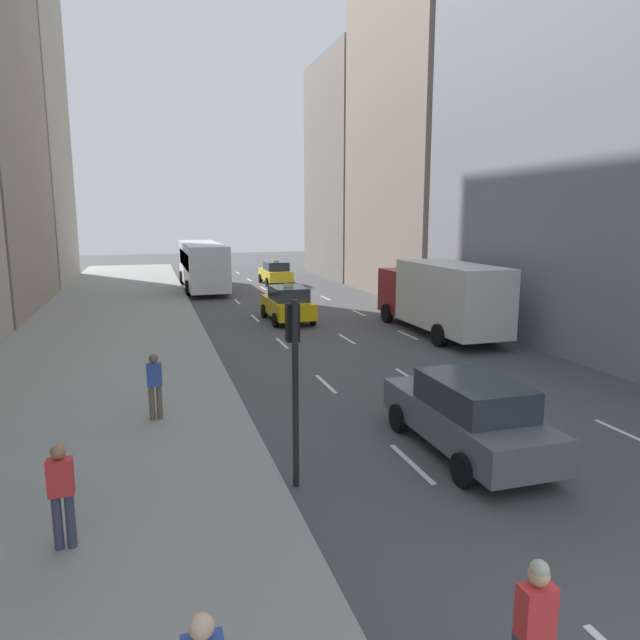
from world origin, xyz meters
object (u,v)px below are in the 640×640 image
Objects in this scene: pedestrian_mid_block at (61,491)px; taxi_lead at (288,304)px; pedestrian_far_walking at (155,383)px; box_truck at (440,295)px; skateboarder at (535,631)px; traffic_light_pole at (294,362)px; sedan_black_near at (467,414)px; city_bus at (202,264)px; taxi_second at (276,273)px.

taxi_lead is at bearing 66.74° from pedestrian_mid_block.
pedestrian_far_walking is at bearing 75.36° from pedestrian_mid_block.
box_truck is 18.95m from pedestrian_mid_block.
pedestrian_mid_block is 5.56m from pedestrian_far_walking.
skateboarder is (-2.91, -22.66, 0.08)m from taxi_lead.
box_truck is 2.33× the size of traffic_light_pole.
taxi_lead is 16.57m from sedan_black_near.
sedan_black_near is 7.43m from pedestrian_far_walking.
sedan_black_near is 30.86m from city_bus.
box_truck is (5.60, 11.62, 0.84)m from sedan_black_near.
sedan_black_near is at bearing -94.99° from taxi_second.
traffic_light_pole is at bearing -174.62° from sedan_black_near.
taxi_second is 2.67× the size of pedestrian_mid_block.
sedan_black_near is at bearing 12.27° from pedestrian_mid_block.
taxi_second is 1.22× the size of traffic_light_pole.
pedestrian_far_walking is at bearing -108.03° from taxi_second.
skateboarder is 1.06× the size of pedestrian_far_walking.
box_truck is (5.60, -4.95, 0.83)m from taxi_lead.
pedestrian_mid_block is (-7.86, -1.71, 0.20)m from sedan_black_near.
box_truck reaches higher than sedan_black_near.
box_truck reaches higher than pedestrian_mid_block.
taxi_lead reaches higher than sedan_black_near.
pedestrian_far_walking is at bearing 109.93° from skateboarder.
pedestrian_mid_block is (-5.04, -32.42, -0.72)m from city_bus.
taxi_lead is 1.22× the size of traffic_light_pole.
skateboarder is 1.06× the size of pedestrian_mid_block.
taxi_lead is 19.89m from pedestrian_mid_block.
pedestrian_mid_block is at bearing -113.26° from taxi_lead.
city_bus reaches higher than box_truck.
traffic_light_pole reaches higher than box_truck.
city_bus is 20.87m from box_truck.
traffic_light_pole reaches higher than taxi_lead.
city_bus is (-5.61, -1.38, 0.91)m from taxi_second.
pedestrian_mid_block is (-13.46, -13.33, -0.64)m from box_truck.
skateboarder is 10.39m from pedestrian_far_walking.
taxi_second is 2.67× the size of pedestrian_far_walking.
taxi_second is 33.20m from traffic_light_pole.
pedestrian_mid_block is (-10.66, -33.80, 0.19)m from taxi_second.
pedestrian_mid_block is at bearing -135.27° from box_truck.
pedestrian_far_walking is (1.41, 5.38, 0.00)m from pedestrian_mid_block.
traffic_light_pole is (-1.14, -31.09, 0.62)m from city_bus.
sedan_black_near is (-2.80, -32.09, -0.01)m from taxi_second.
city_bus is at bearing 89.85° from skateboarder.
city_bus is 6.65× the size of skateboarder.
pedestrian_far_walking is at bearing -97.66° from city_bus.
box_truck is at bearing 64.27° from sedan_black_near.
box_truck reaches higher than taxi_second.
taxi_lead is at bearing -100.22° from taxi_second.
box_truck reaches higher than skateboarder.
box_truck is at bearing 64.34° from skateboarder.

